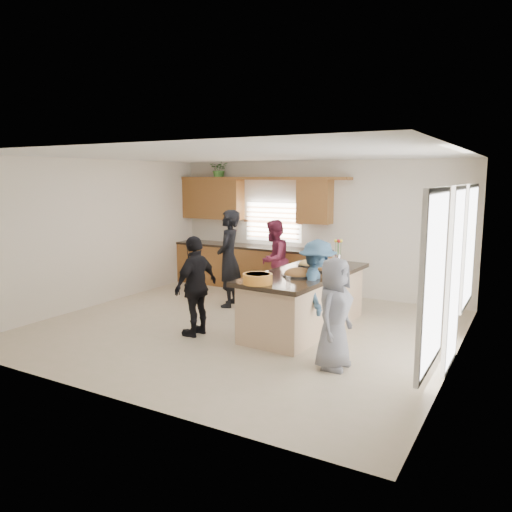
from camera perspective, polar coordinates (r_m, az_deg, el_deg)
The scene contains 18 objects.
floor at distance 8.31m, azimuth -1.49°, elevation -8.19°, with size 6.50×6.50×0.00m, color beige.
room_shell at distance 7.96m, azimuth -1.55°, elevation 5.00°, with size 6.52×6.02×2.81m.
back_cabinetry at distance 11.15m, azimuth -0.75°, elevation 1.04°, with size 4.08×0.66×2.46m.
right_wall_glazing at distance 6.82m, azimuth 21.71°, elevation -1.05°, with size 0.06×4.00×2.25m.
island at distance 8.17m, azimuth 5.56°, elevation -5.24°, with size 1.31×2.77×0.95m.
platter_front at distance 7.72m, azimuth 4.87°, elevation -2.08°, with size 0.49×0.49×0.20m.
platter_mid at distance 8.22m, azimuth 7.73°, elevation -1.44°, with size 0.42×0.42×0.17m.
platter_back at distance 8.61m, azimuth 6.07°, elevation -0.94°, with size 0.39×0.39×0.16m.
salad_bowl at distance 7.12m, azimuth 0.18°, elevation -2.55°, with size 0.43×0.43×0.15m.
clear_cup at distance 7.19m, azimuth 3.70°, elevation -2.71°, with size 0.07×0.07×0.10m, color white.
plate_stack at distance 8.98m, azimuth 7.97°, elevation -0.56°, with size 0.21×0.21×0.06m, color #CB9BE2.
flower_vase at distance 8.96m, azimuth 9.38°, elevation 0.68°, with size 0.14×0.14×0.42m.
potted_plant at distance 11.56m, azimuth -4.18°, elevation 9.86°, with size 0.42×0.37×0.47m, color #3E7930.
woman_left_back at distance 9.50m, azimuth -3.13°, elevation -0.28°, with size 0.67×0.44×1.85m, color black.
woman_left_mid at distance 10.04m, azimuth 2.02°, elevation -0.45°, with size 0.79×0.61×1.62m, color maroon.
woman_left_front at distance 7.81m, azimuth -6.87°, elevation -3.42°, with size 0.92×0.38×1.57m, color black.
woman_right_back at distance 7.66m, azimuth 7.01°, elevation -3.83°, with size 0.99×0.57×1.53m, color #385B7A.
woman_right_front at distance 6.52m, azimuth 8.93°, elevation -6.51°, with size 0.71×0.46×1.45m, color slate.
Camera 1 is at (4.10, -6.80, 2.46)m, focal length 35.00 mm.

